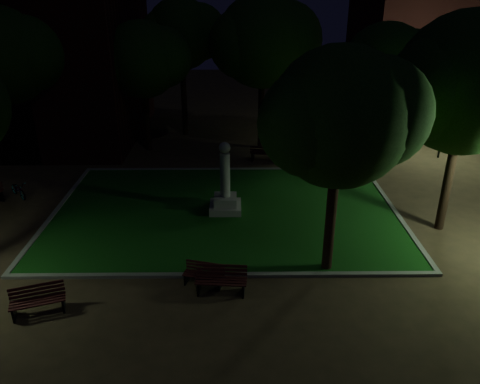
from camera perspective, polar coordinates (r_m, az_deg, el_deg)
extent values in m
plane|color=#463421|center=(19.32, -1.89, -5.07)|extent=(80.00, 80.00, 0.00)
cube|color=#134D12|center=(21.07, -1.78, -2.32)|extent=(15.00, 10.00, 0.08)
cube|color=slate|center=(16.65, -2.10, -10.09)|extent=(15.40, 0.20, 0.12)
cube|color=slate|center=(25.73, -1.58, 2.78)|extent=(15.40, 0.20, 0.12)
cube|color=slate|center=(22.55, -21.49, -2.20)|extent=(0.20, 10.00, 0.12)
cube|color=slate|center=(22.24, 18.21, -2.07)|extent=(0.20, 10.00, 0.12)
cube|color=#A09A93|center=(20.99, -1.79, -1.86)|extent=(1.40, 1.40, 0.30)
cube|color=#A09A93|center=(20.84, -1.80, -0.99)|extent=(1.00, 1.00, 0.40)
cylinder|color=#A09A93|center=(20.36, -1.84, 2.07)|extent=(0.44, 0.44, 2.00)
sphere|color=#A09A93|center=(19.92, -1.89, 5.40)|extent=(0.50, 0.50, 0.50)
plane|color=#FF561E|center=(31.24, -26.60, 10.70)|extent=(6.30, 0.00, 6.30)
cube|color=#421613|center=(40.97, 25.98, 17.05)|extent=(16.00, 10.00, 12.00)
cylinder|color=black|center=(29.05, -11.30, 8.95)|extent=(0.36, 0.36, 4.09)
sphere|color=#1F4B14|center=(28.38, -11.86, 15.51)|extent=(4.40, 4.40, 4.40)
sphere|color=#1F4B14|center=(28.38, -9.54, 15.89)|extent=(3.52, 3.52, 3.52)
sphere|color=#1F4B14|center=(28.28, -13.77, 15.11)|extent=(3.30, 3.30, 3.30)
cylinder|color=black|center=(28.91, 2.59, 10.00)|extent=(0.36, 0.36, 4.76)
sphere|color=#1F4B14|center=(28.21, 2.75, 17.88)|extent=(5.35, 5.35, 5.35)
sphere|color=#1F4B14|center=(28.50, 5.55, 18.06)|extent=(4.28, 4.28, 4.28)
sphere|color=#1F4B14|center=(27.88, 0.47, 17.62)|extent=(4.02, 4.02, 4.02)
cylinder|color=black|center=(27.95, 16.46, 7.59)|extent=(0.36, 0.36, 3.87)
sphere|color=#1F4B14|center=(27.24, 17.30, 14.35)|extent=(4.73, 4.73, 4.73)
sphere|color=#1F4B14|center=(27.79, 19.61, 14.44)|extent=(3.78, 3.78, 3.78)
sphere|color=#1F4B14|center=(26.71, 15.47, 14.17)|extent=(3.55, 3.55, 3.55)
cylinder|color=black|center=(20.55, 24.03, 1.44)|extent=(0.36, 0.36, 4.44)
sphere|color=#1F4B14|center=(19.55, 25.93, 11.80)|extent=(5.31, 5.31, 5.31)
sphere|color=#1F4B14|center=(18.86, 23.30, 11.56)|extent=(3.98, 3.98, 3.98)
cylinder|color=black|center=(16.32, 11.01, -2.96)|extent=(0.36, 0.36, 4.22)
sphere|color=#1F4B14|center=(15.09, 12.05, 8.86)|extent=(4.52, 4.52, 4.52)
sphere|color=#1F4B14|center=(15.53, 16.06, 9.27)|extent=(3.62, 3.62, 3.62)
sphere|color=#1F4B14|center=(14.66, 8.77, 8.27)|extent=(3.39, 3.39, 3.39)
cylinder|color=black|center=(28.86, -25.30, 7.39)|extent=(0.36, 0.36, 4.47)
sphere|color=#1F4B14|center=(28.17, -26.68, 14.70)|extent=(5.09, 5.09, 5.09)
sphere|color=#1F4B14|center=(27.82, -24.11, 15.27)|extent=(4.07, 4.07, 4.07)
cylinder|color=black|center=(31.61, -6.85, 11.48)|extent=(0.36, 0.36, 5.20)
sphere|color=#1F4B14|center=(31.00, -7.22, 18.56)|extent=(4.41, 4.41, 4.41)
sphere|color=#1F4B14|center=(31.09, -5.06, 18.85)|extent=(3.53, 3.53, 3.53)
sphere|color=#1F4B14|center=(30.82, -8.99, 18.25)|extent=(3.31, 3.31, 3.31)
cylinder|color=black|center=(28.96, -22.45, 7.23)|extent=(0.12, 0.12, 3.79)
cylinder|color=black|center=(28.53, -23.05, 10.86)|extent=(0.90, 0.08, 0.08)
sphere|color=#D8FFD8|center=(28.70, -23.90, 10.79)|extent=(0.28, 0.28, 0.28)
sphere|color=#D8FFD8|center=(28.36, -22.20, 10.93)|extent=(0.28, 0.28, 0.28)
cylinder|color=black|center=(29.48, 23.64, 7.76)|extent=(0.12, 0.12, 4.23)
cylinder|color=black|center=(29.03, 24.34, 11.75)|extent=(0.90, 0.08, 0.08)
sphere|color=#D8FFD8|center=(28.85, 23.51, 11.82)|extent=(0.28, 0.28, 0.28)
sphere|color=#D8FFD8|center=(29.22, 25.16, 11.68)|extent=(0.28, 0.28, 0.28)
cube|color=black|center=(16.41, -6.48, -10.27)|extent=(0.17, 0.47, 0.38)
cube|color=black|center=(16.07, -2.36, -10.94)|extent=(0.17, 0.47, 0.38)
cube|color=#3A1313|center=(15.97, -4.68, -10.39)|extent=(1.36, 0.44, 0.03)
cube|color=#3A1313|center=(16.06, -4.54, -10.16)|extent=(1.36, 0.44, 0.03)
cube|color=#3A1313|center=(16.16, -4.40, -9.93)|extent=(1.36, 0.44, 0.03)
cube|color=#3A1313|center=(16.25, -4.27, -9.70)|extent=(1.36, 0.44, 0.03)
cube|color=#3A1313|center=(16.25, -4.22, -9.34)|extent=(1.35, 0.41, 0.08)
cube|color=#3A1313|center=(16.18, -4.23, -8.99)|extent=(1.35, 0.41, 0.08)
cube|color=#3A1313|center=(16.11, -4.24, -8.62)|extent=(1.35, 0.41, 0.08)
cube|color=black|center=(15.88, -5.01, -11.33)|extent=(0.11, 0.58, 0.47)
cube|color=black|center=(15.74, 0.43, -11.58)|extent=(0.11, 0.58, 0.47)
cube|color=#3A1313|center=(15.46, -2.41, -11.23)|extent=(1.69, 0.22, 0.04)
cube|color=#3A1313|center=(15.58, -2.35, -10.92)|extent=(1.69, 0.22, 0.04)
cube|color=#3A1313|center=(15.70, -2.30, -10.61)|extent=(1.69, 0.22, 0.04)
cube|color=#3A1313|center=(15.82, -2.24, -10.31)|extent=(1.69, 0.22, 0.04)
cube|color=#3A1313|center=(15.82, -2.22, -9.86)|extent=(1.69, 0.19, 0.10)
cube|color=#3A1313|center=(15.73, -2.23, -9.41)|extent=(1.69, 0.19, 0.10)
cube|color=#3A1313|center=(15.65, -2.24, -8.96)|extent=(1.69, 0.19, 0.10)
cube|color=black|center=(16.30, -25.85, -13.03)|extent=(0.24, 0.55, 0.45)
cube|color=black|center=(16.12, -20.75, -12.47)|extent=(0.24, 0.55, 0.45)
cube|color=#3A1313|center=(15.88, -23.48, -12.55)|extent=(1.57, 0.61, 0.04)
cube|color=#3A1313|center=(15.99, -23.46, -12.25)|extent=(1.57, 0.61, 0.04)
cube|color=#3A1313|center=(16.11, -23.44, -11.96)|extent=(1.57, 0.61, 0.04)
cube|color=#3A1313|center=(16.23, -23.42, -11.68)|extent=(1.57, 0.61, 0.04)
cube|color=#3A1313|center=(16.22, -23.47, -11.26)|extent=(1.56, 0.58, 0.10)
cube|color=#3A1313|center=(16.15, -23.55, -10.84)|extent=(1.56, 0.58, 0.10)
cube|color=#3A1313|center=(16.07, -23.64, -10.42)|extent=(1.56, 0.58, 0.10)
cube|color=black|center=(26.98, 4.77, 4.14)|extent=(0.20, 0.60, 0.48)
cube|color=black|center=(27.21, 1.57, 4.39)|extent=(0.20, 0.60, 0.48)
cube|color=#3A1313|center=(27.23, 3.26, 4.93)|extent=(1.73, 0.49, 0.04)
cube|color=#3A1313|center=(27.08, 3.21, 4.83)|extent=(1.73, 0.49, 0.04)
cube|color=#3A1313|center=(26.94, 3.16, 4.72)|extent=(1.73, 0.49, 0.04)
cube|color=#3A1313|center=(26.80, 3.10, 4.62)|extent=(1.73, 0.49, 0.04)
cube|color=#3A1313|center=(26.70, 3.08, 4.79)|extent=(1.72, 0.46, 0.11)
cube|color=#3A1313|center=(26.65, 3.09, 5.11)|extent=(1.72, 0.46, 0.11)
cube|color=#3A1313|center=(26.60, 3.10, 5.42)|extent=(1.72, 0.46, 0.11)
imported|color=black|center=(24.75, -25.42, 0.29)|extent=(1.44, 1.43, 0.79)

